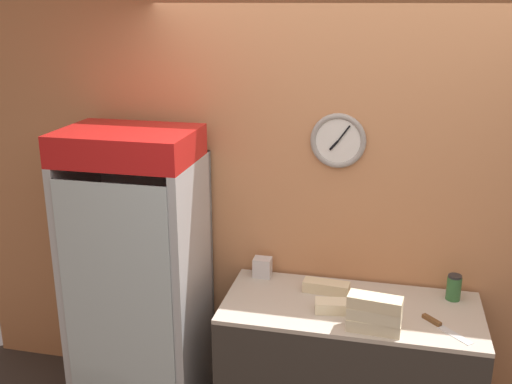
% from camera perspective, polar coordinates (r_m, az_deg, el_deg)
% --- Properties ---
extents(wall_back, '(5.20, 0.09, 2.70)m').
position_cam_1_polar(wall_back, '(3.65, 9.86, -1.06)').
color(wall_back, tan).
rests_on(wall_back, ground_plane).
extents(prep_counter, '(1.45, 0.67, 0.87)m').
position_cam_1_polar(prep_counter, '(3.71, 8.71, -16.54)').
color(prep_counter, '#332D28').
rests_on(prep_counter, ground_plane).
extents(beverage_cooler, '(0.77, 0.62, 1.82)m').
position_cam_1_polar(beverage_cooler, '(3.78, -10.96, -6.29)').
color(beverage_cooler, '#B2B7BC').
rests_on(beverage_cooler, ground_plane).
extents(sandwich_stack_bottom, '(0.28, 0.13, 0.07)m').
position_cam_1_polar(sandwich_stack_bottom, '(3.25, 11.13, -12.33)').
color(sandwich_stack_bottom, beige).
rests_on(sandwich_stack_bottom, prep_counter).
extents(sandwich_stack_middle, '(0.29, 0.14, 0.07)m').
position_cam_1_polar(sandwich_stack_middle, '(3.22, 11.20, -11.31)').
color(sandwich_stack_middle, beige).
rests_on(sandwich_stack_middle, sandwich_stack_bottom).
extents(sandwich_stack_top, '(0.29, 0.14, 0.07)m').
position_cam_1_polar(sandwich_stack_top, '(3.19, 11.27, -10.27)').
color(sandwich_stack_top, beige).
rests_on(sandwich_stack_top, sandwich_stack_middle).
extents(sandwich_flat_left, '(0.26, 0.14, 0.06)m').
position_cam_1_polar(sandwich_flat_left, '(3.40, 7.81, -10.75)').
color(sandwich_flat_left, beige).
rests_on(sandwich_flat_left, prep_counter).
extents(sandwich_flat_right, '(0.28, 0.11, 0.07)m').
position_cam_1_polar(sandwich_flat_right, '(3.60, 6.71, -8.98)').
color(sandwich_flat_right, beige).
rests_on(sandwich_flat_right, prep_counter).
extents(chefs_knife, '(0.25, 0.26, 0.02)m').
position_cam_1_polar(chefs_knife, '(3.39, 17.08, -12.02)').
color(chefs_knife, silver).
rests_on(chefs_knife, prep_counter).
extents(condiment_jar, '(0.08, 0.08, 0.15)m').
position_cam_1_polar(condiment_jar, '(3.66, 18.32, -8.62)').
color(condiment_jar, '#336B38').
rests_on(condiment_jar, prep_counter).
extents(napkin_dispenser, '(0.11, 0.09, 0.12)m').
position_cam_1_polar(napkin_dispenser, '(3.76, 0.62, -7.17)').
color(napkin_dispenser, silver).
rests_on(napkin_dispenser, prep_counter).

